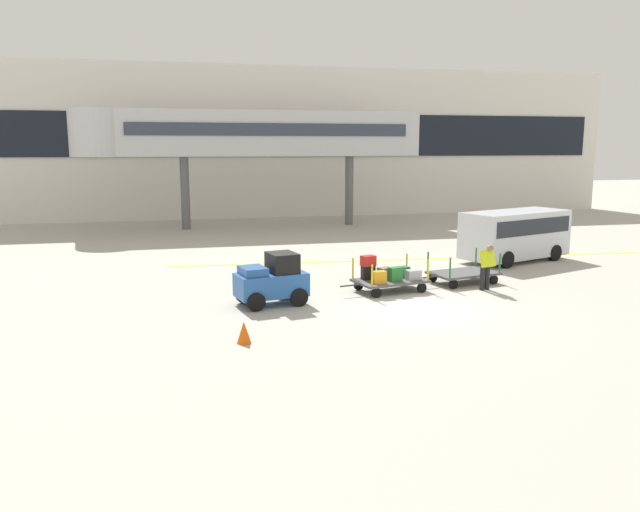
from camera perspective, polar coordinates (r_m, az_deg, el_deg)
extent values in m
plane|color=#B2ADA0|center=(18.73, 8.95, -4.85)|extent=(120.00, 120.00, 0.00)
cube|color=yellow|center=(26.89, 8.76, -0.29)|extent=(20.81, 1.57, 0.01)
cube|color=silver|center=(43.30, -4.06, 10.30)|extent=(48.31, 2.40, 9.97)
cube|color=black|center=(42.07, -3.80, 10.99)|extent=(45.89, 0.12, 2.80)
cube|color=#B7B7BC|center=(37.16, -4.71, 11.11)|extent=(17.85, 2.20, 2.60)
cylinder|color=#B7B7BC|center=(36.97, -19.73, 10.57)|extent=(3.00, 3.00, 2.60)
cube|color=#2D3847|center=(36.04, -4.44, 11.46)|extent=(16.07, 0.08, 0.70)
cylinder|color=#59595B|center=(36.85, -12.24, 5.65)|extent=(0.50, 0.50, 4.18)
cylinder|color=#59595B|center=(38.29, 2.69, 6.02)|extent=(0.50, 0.50, 4.18)
cube|color=#2659A5|center=(18.95, -4.49, -2.62)|extent=(2.28, 1.51, 0.70)
cube|color=black|center=(18.95, -3.47, -0.60)|extent=(0.99, 1.13, 0.60)
cube|color=#225095|center=(18.67, -6.17, -1.37)|extent=(0.88, 1.06, 0.24)
cylinder|color=black|center=(19.30, -6.92, -3.50)|extent=(0.58, 0.29, 0.56)
cylinder|color=black|center=(18.33, -5.90, -4.20)|extent=(0.58, 0.29, 0.56)
cylinder|color=black|center=(19.75, -3.15, -3.13)|extent=(0.58, 0.29, 0.56)
cylinder|color=black|center=(18.81, -1.96, -3.79)|extent=(0.58, 0.29, 0.56)
cube|color=#4C4C4F|center=(20.81, 6.42, -2.26)|extent=(2.54, 1.84, 0.08)
cylinder|color=gold|center=(20.77, 3.03, -1.14)|extent=(0.06, 0.06, 0.70)
cylinder|color=gold|center=(19.66, 4.78, -1.80)|extent=(0.06, 0.06, 0.70)
cylinder|color=gold|center=(21.82, 7.94, -0.68)|extent=(0.06, 0.06, 0.70)
cylinder|color=gold|center=(20.78, 9.86, -1.27)|extent=(0.06, 0.06, 0.70)
cylinder|color=black|center=(20.94, 3.55, -2.71)|extent=(0.33, 0.16, 0.32)
cylinder|color=black|center=(19.93, 5.18, -3.38)|extent=(0.33, 0.16, 0.32)
cylinder|color=black|center=(21.80, 7.54, -2.26)|extent=(0.33, 0.16, 0.32)
cylinder|color=black|center=(20.83, 9.29, -2.89)|extent=(0.33, 0.16, 0.32)
cylinder|color=#333333|center=(20.09, 2.76, -2.72)|extent=(0.70, 0.19, 0.05)
cube|color=black|center=(20.72, 4.42, -1.52)|extent=(0.46, 0.31, 0.46)
cube|color=orange|center=(20.17, 5.44, -1.95)|extent=(0.45, 0.30, 0.40)
cube|color=#726651|center=(21.03, 5.95, -1.53)|extent=(0.51, 0.45, 0.35)
cube|color=#236B2D|center=(20.54, 6.88, -1.66)|extent=(0.49, 0.38, 0.46)
cube|color=#236B2D|center=(21.37, 7.58, -1.40)|extent=(0.46, 0.39, 0.33)
cube|color=#99999E|center=(20.86, 8.51, -1.72)|extent=(0.51, 0.39, 0.33)
cube|color=red|center=(20.64, 4.43, -0.43)|extent=(0.52, 0.43, 0.34)
cube|color=#4C4C4F|center=(22.50, 12.97, -1.53)|extent=(2.54, 1.84, 0.08)
cylinder|color=#237033|center=(22.31, 9.85, -0.50)|extent=(0.06, 0.06, 0.70)
cylinder|color=#237033|center=(21.29, 11.82, -1.07)|extent=(0.06, 0.06, 0.70)
cylinder|color=#237033|center=(23.57, 14.08, -0.09)|extent=(0.06, 0.06, 0.70)
cylinder|color=#237033|center=(22.60, 16.13, -0.61)|extent=(0.06, 0.06, 0.70)
cylinder|color=black|center=(22.50, 10.29, -1.96)|extent=(0.33, 0.16, 0.32)
cylinder|color=black|center=(21.56, 12.10, -2.54)|extent=(0.33, 0.16, 0.32)
cylinder|color=black|center=(23.52, 13.73, -1.56)|extent=(0.33, 0.16, 0.32)
cylinder|color=black|center=(22.62, 15.60, -2.10)|extent=(0.33, 0.16, 0.32)
cylinder|color=#333333|center=(21.62, 9.82, -1.94)|extent=(0.70, 0.19, 0.05)
cylinder|color=black|center=(21.55, 14.62, -1.97)|extent=(0.16, 0.16, 0.82)
cylinder|color=black|center=(21.67, 15.06, -1.93)|extent=(0.16, 0.16, 0.82)
cube|color=#D1E51E|center=(21.40, 15.08, -0.23)|extent=(0.45, 0.47, 0.61)
sphere|color=#8C6647|center=(21.25, 15.31, 0.69)|extent=(0.22, 0.22, 0.22)
cube|color=silver|center=(27.29, 17.41, 1.95)|extent=(5.16, 3.40, 1.90)
cube|color=#1E232D|center=(27.24, 17.46, 2.78)|extent=(4.81, 3.31, 0.64)
cylinder|color=black|center=(25.73, 16.68, -0.30)|extent=(0.72, 0.45, 0.68)
cylinder|color=black|center=(28.04, 20.65, 0.30)|extent=(0.72, 0.45, 0.68)
cone|color=#EA590F|center=(15.46, -6.98, -6.95)|extent=(0.36, 0.36, 0.55)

